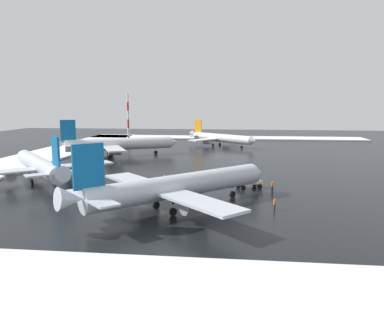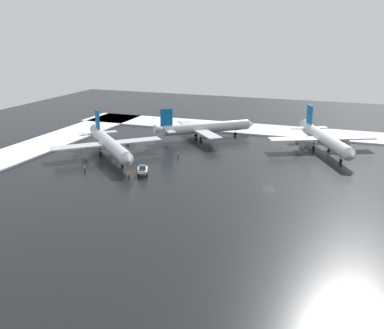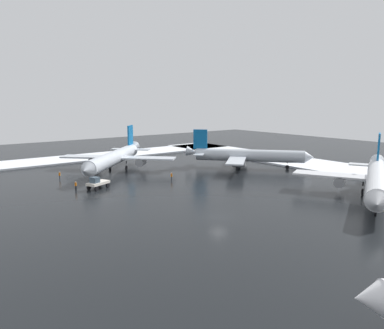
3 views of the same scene
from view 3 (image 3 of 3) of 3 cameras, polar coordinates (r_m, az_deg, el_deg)
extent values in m
plane|color=black|center=(56.34, 4.07, -8.00)|extent=(240.00, 240.00, 0.00)
cube|color=white|center=(96.16, 26.94, -1.45)|extent=(152.00, 16.00, 0.44)
cube|color=white|center=(114.06, -18.90, 0.71)|extent=(14.00, 116.00, 0.44)
cylinder|color=silver|center=(91.93, -11.85, 0.97)|extent=(22.84, 23.31, 3.32)
cone|color=silver|center=(77.45, -15.81, -0.82)|extent=(3.90, 3.88, 3.16)
cone|color=silver|center=(106.90, -8.95, 2.59)|extent=(4.46, 4.47, 3.23)
cube|color=silver|center=(92.37, -6.54, 0.97)|extent=(12.10, 11.95, 0.35)
cylinder|color=gray|center=(92.57, -7.78, 0.35)|extent=(3.72, 3.74, 1.95)
cube|color=silver|center=(97.63, -15.68, 1.15)|extent=(12.10, 11.95, 0.35)
cylinder|color=gray|center=(96.57, -14.71, 0.51)|extent=(3.72, 3.74, 1.95)
cube|color=#0C5999|center=(104.28, -9.38, 4.40)|extent=(2.98, 3.04, 5.47)
cube|color=silver|center=(103.68, -7.80, 2.29)|extent=(5.13, 5.09, 0.23)
cube|color=silver|center=(105.43, -10.87, 2.33)|extent=(5.13, 5.09, 0.23)
cylinder|color=black|center=(82.75, -14.21, -1.12)|extent=(0.23, 0.23, 0.68)
cylinder|color=black|center=(83.02, -14.17, -2.08)|extent=(1.00, 1.01, 1.07)
cylinder|color=black|center=(94.19, -9.98, 0.34)|extent=(0.23, 0.23, 0.68)
cylinder|color=black|center=(94.43, -9.96, -0.51)|extent=(1.00, 1.01, 1.07)
cylinder|color=black|center=(95.61, -12.43, 0.39)|extent=(0.23, 0.23, 0.68)
cylinder|color=black|center=(95.84, -12.40, -0.44)|extent=(1.00, 1.01, 1.07)
cylinder|color=silver|center=(72.39, 26.36, -2.16)|extent=(16.28, 28.21, 3.38)
cone|color=silver|center=(56.66, 26.37, -5.26)|extent=(3.94, 3.56, 3.21)
cone|color=silver|center=(88.35, 26.38, 0.23)|extent=(4.15, 4.46, 3.29)
cube|color=silver|center=(75.69, 20.17, -1.48)|extent=(13.52, 9.66, 0.36)
cylinder|color=gray|center=(75.24, 21.59, -2.41)|extent=(3.28, 3.91, 1.99)
cube|color=#0C5999|center=(85.51, 26.56, 2.42)|extent=(2.09, 3.72, 5.57)
cube|color=silver|center=(85.84, 24.38, -0.01)|extent=(5.42, 4.44, 0.24)
cylinder|color=black|center=(62.52, 26.26, -5.32)|extent=(0.24, 0.24, 0.70)
cylinder|color=black|center=(62.89, 26.16, -6.59)|extent=(0.80, 1.13, 1.09)
cylinder|color=black|center=(75.60, 24.61, -2.71)|extent=(0.24, 0.24, 0.70)
cylinder|color=black|center=(75.91, 24.54, -3.77)|extent=(0.80, 1.13, 1.09)
cylinder|color=silver|center=(96.83, 8.72, 1.37)|extent=(22.63, 20.31, 3.10)
cone|color=silver|center=(97.33, 17.44, 1.07)|extent=(3.58, 3.66, 2.94)
cone|color=silver|center=(98.52, 0.01, 1.95)|extent=(4.18, 4.12, 3.01)
cube|color=silver|center=(104.40, 7.41, 1.86)|extent=(10.81, 11.56, 0.33)
cylinder|color=gray|center=(102.71, 7.58, 1.21)|extent=(3.53, 3.41, 1.82)
cube|color=silver|center=(89.66, 6.75, 0.57)|extent=(10.81, 11.56, 0.33)
cylinder|color=gray|center=(91.57, 7.12, 0.17)|extent=(3.53, 3.41, 1.82)
cube|color=#0C5999|center=(97.72, 1.27, 3.87)|extent=(2.96, 2.64, 5.10)
cube|color=silver|center=(100.79, 1.64, 2.02)|extent=(4.66, 4.85, 0.22)
cube|color=silver|center=(95.45, 1.09, 1.58)|extent=(4.66, 4.85, 0.22)
cylinder|color=black|center=(97.11, 14.35, 0.38)|extent=(0.22, 0.22, 0.64)
cylinder|color=black|center=(97.33, 14.32, -0.39)|extent=(0.96, 0.90, 1.00)
cylinder|color=black|center=(99.17, 7.18, 0.80)|extent=(0.22, 0.22, 0.64)
cylinder|color=black|center=(99.38, 7.16, 0.05)|extent=(0.96, 0.90, 1.00)
cylinder|color=black|center=(95.22, 7.00, 0.43)|extent=(0.22, 0.22, 0.64)
cylinder|color=black|center=(95.44, 6.99, -0.35)|extent=(0.96, 0.90, 1.00)
cone|color=white|center=(31.71, 25.25, -17.96)|extent=(3.35, 3.25, 2.69)
cube|color=silver|center=(75.62, -14.10, -2.75)|extent=(3.92, 5.10, 0.50)
cube|color=#3F5160|center=(74.79, -14.60, -2.29)|extent=(1.95, 1.90, 1.10)
cylinder|color=black|center=(73.96, -14.34, -3.60)|extent=(0.67, 0.95, 0.90)
cylinder|color=black|center=(75.28, -15.46, -3.42)|extent=(0.67, 0.95, 0.90)
cylinder|color=black|center=(76.31, -12.72, -3.12)|extent=(0.67, 0.95, 0.90)
cylinder|color=black|center=(77.58, -13.84, -2.96)|extent=(0.67, 0.95, 0.90)
cylinder|color=black|center=(87.16, -19.52, -1.87)|extent=(0.16, 0.16, 0.85)
cylinder|color=black|center=(86.96, -19.51, -1.89)|extent=(0.16, 0.16, 0.85)
cylinder|color=orange|center=(86.92, -19.54, -1.40)|extent=(0.36, 0.36, 0.62)
sphere|color=tan|center=(86.84, -19.56, -1.13)|extent=(0.24, 0.24, 0.24)
cylinder|color=black|center=(75.76, -17.35, -3.45)|extent=(0.16, 0.16, 0.85)
cylinder|color=black|center=(75.69, -17.21, -3.45)|extent=(0.16, 0.16, 0.85)
cylinder|color=orange|center=(75.57, -17.31, -2.91)|extent=(0.36, 0.36, 0.62)
sphere|color=tan|center=(75.48, -17.33, -2.59)|extent=(0.24, 0.24, 0.24)
cylinder|color=black|center=(81.24, -3.12, -2.13)|extent=(0.16, 0.16, 0.85)
cylinder|color=black|center=(81.04, -3.15, -2.16)|extent=(0.16, 0.16, 0.85)
cylinder|color=orange|center=(80.99, -3.14, -1.64)|extent=(0.36, 0.36, 0.62)
sphere|color=tan|center=(80.91, -3.14, -1.34)|extent=(0.24, 0.24, 0.24)
camera|label=1|loc=(137.52, -24.43, 8.08)|focal=35.00mm
camera|label=2|loc=(70.60, -111.96, 9.59)|focal=45.00mm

